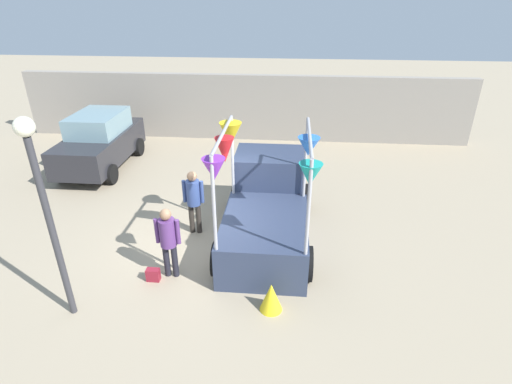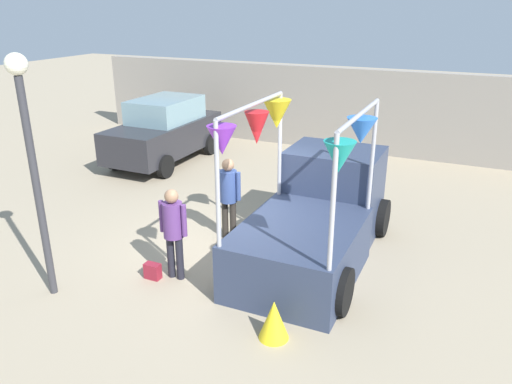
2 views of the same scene
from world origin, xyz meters
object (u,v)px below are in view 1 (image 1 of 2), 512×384
object	(u,v)px
vendor_truck	(267,203)
person_vendor	(193,197)
parked_car	(100,141)
folded_kite_bundle_sunflower	(271,297)
street_lamp	(43,196)
handbag	(153,275)
person_customer	(168,237)

from	to	relation	value
vendor_truck	person_vendor	size ratio (longest dim) A/B	2.41
parked_car	folded_kite_bundle_sunflower	size ratio (longest dim) A/B	6.67
person_vendor	street_lamp	distance (m)	3.78
handbag	person_vendor	bearing A→B (deg)	76.33
parked_car	street_lamp	distance (m)	7.49
parked_car	folded_kite_bundle_sunflower	distance (m)	9.01
handbag	street_lamp	size ratio (longest dim) A/B	0.07
person_vendor	handbag	bearing A→B (deg)	-103.67
vendor_truck	parked_car	world-z (taller)	vendor_truck
parked_car	person_vendor	world-z (taller)	parked_car
vendor_truck	parked_car	bearing A→B (deg)	147.69
person_vendor	street_lamp	world-z (taller)	street_lamp
person_customer	folded_kite_bundle_sunflower	size ratio (longest dim) A/B	2.73
parked_car	folded_kite_bundle_sunflower	bearing A→B (deg)	-46.30
person_vendor	folded_kite_bundle_sunflower	size ratio (longest dim) A/B	2.80
parked_car	person_customer	bearing A→B (deg)	-54.58
folded_kite_bundle_sunflower	street_lamp	bearing A→B (deg)	-173.94
parked_car	street_lamp	xyz separation A→B (m)	(2.43, -6.90, 1.57)
vendor_truck	street_lamp	bearing A→B (deg)	-138.31
handbag	folded_kite_bundle_sunflower	distance (m)	2.63
person_customer	handbag	xyz separation A→B (m)	(-0.35, -0.20, -0.85)
person_customer	folded_kite_bundle_sunflower	distance (m)	2.45
street_lamp	folded_kite_bundle_sunflower	size ratio (longest dim) A/B	6.41
person_customer	street_lamp	bearing A→B (deg)	-141.78
person_customer	folded_kite_bundle_sunflower	xyz separation A→B (m)	(2.19, -0.85, -0.69)
vendor_truck	handbag	world-z (taller)	vendor_truck
vendor_truck	person_vendor	bearing A→B (deg)	-176.14
vendor_truck	person_vendor	xyz separation A→B (m)	(-1.81, -0.12, 0.17)
person_vendor	folded_kite_bundle_sunflower	xyz separation A→B (m)	(2.06, -2.61, -0.72)
vendor_truck	person_customer	xyz separation A→B (m)	(-1.93, -1.89, 0.14)
parked_car	person_vendor	size ratio (longest dim) A/B	2.38
person_customer	person_vendor	size ratio (longest dim) A/B	0.97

